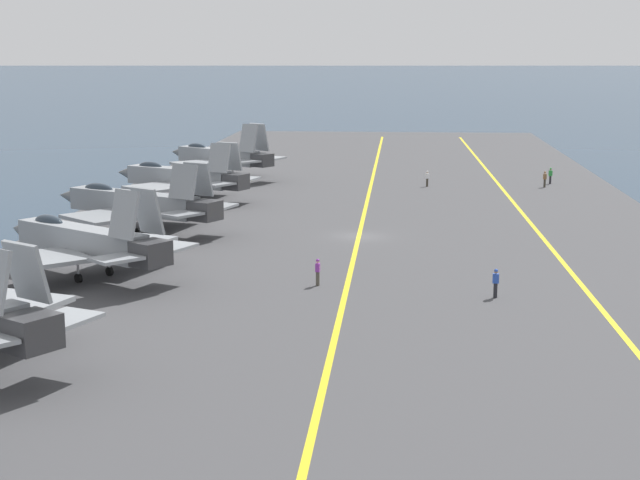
% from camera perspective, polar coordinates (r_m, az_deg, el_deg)
% --- Properties ---
extents(ground_plane, '(2000.00, 2000.00, 0.00)m').
position_cam_1_polar(ground_plane, '(79.55, 2.27, -0.06)').
color(ground_plane, '#23384C').
extents(carrier_deck, '(207.84, 53.78, 0.40)m').
position_cam_1_polar(carrier_deck, '(79.51, 2.27, 0.08)').
color(carrier_deck, '#424244').
rests_on(carrier_deck, ground).
extents(deck_stripe_foul_line, '(187.04, 3.05, 0.01)m').
position_cam_1_polar(deck_stripe_foul_line, '(80.23, 12.88, 0.06)').
color(deck_stripe_foul_line, yellow).
rests_on(deck_stripe_foul_line, carrier_deck).
extents(deck_stripe_centerline, '(187.06, 0.36, 0.01)m').
position_cam_1_polar(deck_stripe_centerline, '(79.47, 2.27, 0.22)').
color(deck_stripe_centerline, yellow).
rests_on(deck_stripe_centerline, carrier_deck).
extents(parked_jet_third, '(13.20, 14.90, 6.39)m').
position_cam_1_polar(parked_jet_third, '(66.37, -13.54, -0.07)').
color(parked_jet_third, gray).
rests_on(parked_jet_third, carrier_deck).
extents(parked_jet_fourth, '(13.55, 16.93, 6.08)m').
position_cam_1_polar(parked_jet_fourth, '(82.41, -10.63, 2.11)').
color(parked_jet_fourth, gray).
rests_on(parked_jet_fourth, carrier_deck).
extents(parked_jet_fifth, '(13.11, 15.85, 6.07)m').
position_cam_1_polar(parked_jet_fifth, '(98.89, -8.08, 3.63)').
color(parked_jet_fifth, gray).
rests_on(parked_jet_fifth, carrier_deck).
extents(parked_jet_sixth, '(13.11, 15.18, 6.72)m').
position_cam_1_polar(parked_jet_sixth, '(115.11, -5.80, 4.87)').
color(parked_jet_sixth, gray).
rests_on(parked_jet_sixth, carrier_deck).
extents(crew_blue_vest, '(0.28, 0.39, 1.80)m').
position_cam_1_polar(crew_blue_vest, '(60.50, 10.19, -2.41)').
color(crew_blue_vest, '#232328').
rests_on(crew_blue_vest, carrier_deck).
extents(crew_brown_vest, '(0.44, 0.36, 1.78)m').
position_cam_1_polar(crew_brown_vest, '(110.65, 12.95, 3.51)').
color(crew_brown_vest, '#383328').
rests_on(crew_brown_vest, carrier_deck).
extents(crew_green_vest, '(0.32, 0.42, 1.83)m').
position_cam_1_polar(crew_green_vest, '(113.64, 13.26, 3.70)').
color(crew_green_vest, '#232328').
rests_on(crew_green_vest, carrier_deck).
extents(crew_white_vest, '(0.46, 0.45, 1.76)m').
position_cam_1_polar(crew_white_vest, '(109.05, 6.26, 3.61)').
color(crew_white_vest, '#383328').
rests_on(crew_white_vest, carrier_deck).
extents(crew_purple_vest, '(0.40, 0.29, 1.76)m').
position_cam_1_polar(crew_purple_vest, '(62.59, -0.14, -1.81)').
color(crew_purple_vest, '#4C473D').
rests_on(crew_purple_vest, carrier_deck).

